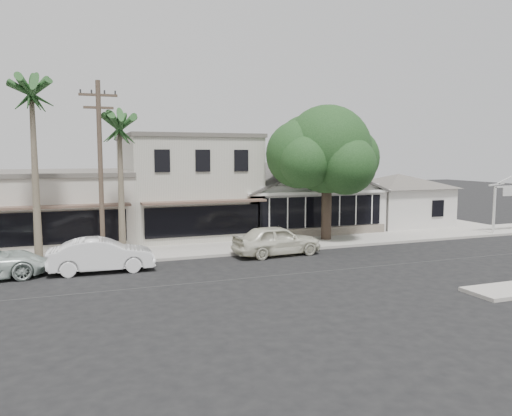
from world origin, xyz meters
name	(u,v)px	position (x,y,z in m)	size (l,w,h in m)	color
ground	(313,272)	(0.00, 0.00, 0.00)	(140.00, 140.00, 0.00)	black
sidewalk_north	(121,256)	(-8.00, 6.75, 0.07)	(90.00, 3.50, 0.15)	#9E9991
corner_shop	(296,194)	(5.00, 12.47, 2.62)	(10.40, 8.60, 5.10)	beige
side_cottage	(398,206)	(13.20, 11.50, 1.50)	(6.00, 6.00, 3.00)	beige
row_building_near	(185,187)	(-3.00, 13.50, 3.25)	(8.00, 10.00, 6.50)	beige
row_building_midnear	(44,208)	(-12.00, 13.50, 2.10)	(10.00, 10.00, 4.20)	#BAB3A7
utility_pole	(100,168)	(-9.00, 5.20, 4.79)	(1.80, 0.24, 9.00)	brown
car_0	(277,240)	(-0.02, 4.29, 0.83)	(1.95, 4.84, 1.65)	beige
car_1	(102,255)	(-9.17, 3.61, 0.79)	(1.67, 4.79, 1.58)	white
shade_tree	(324,152)	(4.55, 7.45, 5.61)	(7.68, 6.94, 8.52)	#403227
palm_east	(119,127)	(-8.00, 5.75, 6.84)	(2.61, 2.61, 8.01)	#726651
palm_mid	(31,94)	(-11.97, 5.79, 8.30)	(3.20, 3.20, 9.64)	#726651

